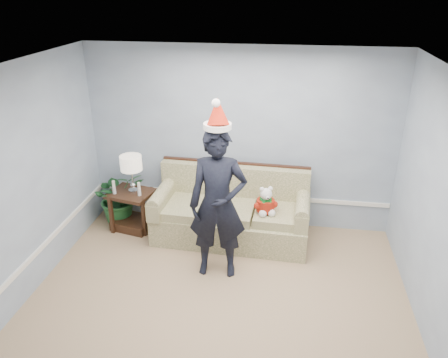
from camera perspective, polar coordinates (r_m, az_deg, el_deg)
room_shell at (r=4.15m, az=-2.24°, el=-6.19°), size 4.54×5.04×2.74m
wainscot_trim at (r=5.87m, az=-11.29°, el=-6.95°), size 4.49×4.99×0.06m
sofa at (r=6.39m, az=1.00°, el=-4.54°), size 2.24×1.03×1.03m
side_table at (r=6.80m, az=-11.84°, el=-4.46°), size 0.72×0.64×0.60m
table_lamp at (r=6.47m, az=-12.04°, el=1.85°), size 0.32×0.32×0.57m
candle_pair at (r=6.53m, az=-12.62°, el=-1.23°), size 0.44×0.05×0.21m
houseplant at (r=6.94m, az=-13.54°, el=-2.26°), size 1.01×0.99×0.85m
man at (r=5.33m, az=-0.80°, el=-3.34°), size 0.75×0.53×1.95m
santa_hat at (r=4.93m, az=-0.84°, el=8.42°), size 0.39×0.42×0.38m
teddy_bear at (r=6.00m, az=5.44°, el=-3.23°), size 0.31×0.32×0.40m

